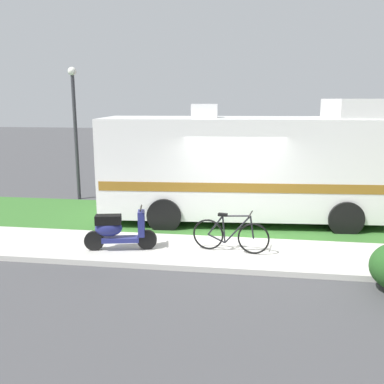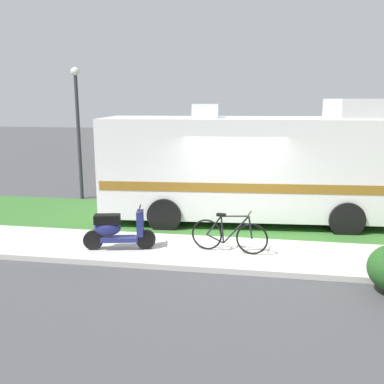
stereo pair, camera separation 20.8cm
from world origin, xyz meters
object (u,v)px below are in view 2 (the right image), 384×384
Objects in this scene: pickup_truck_near at (301,167)px; street_lamp_post at (78,121)px; scooter at (116,230)px; motorhome_rv at (252,165)px; bicycle at (229,235)px.

pickup_truck_near is 8.28m from street_lamp_post.
scooter is at bearing -121.03° from pickup_truck_near.
scooter is 8.95m from pickup_truck_near.
pickup_truck_near is 1.30× the size of street_lamp_post.
street_lamp_post is at bearing 120.99° from scooter.
pickup_truck_near is (1.74, 4.58, -0.70)m from motorhome_rv.
pickup_truck_near reaches higher than scooter.
motorhome_rv is 6.33m from street_lamp_post.
pickup_truck_near is (4.61, 7.67, 0.34)m from scooter.
scooter is 6.28m from street_lamp_post.
motorhome_rv is 5.07× the size of scooter.
scooter is 0.94× the size of bicycle.
motorhome_rv is 1.40× the size of pickup_truck_near.
street_lamp_post reaches higher than motorhome_rv.
bicycle is (-0.39, -2.85, -1.11)m from motorhome_rv.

